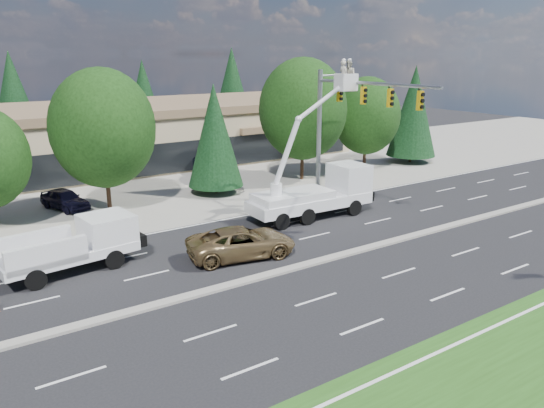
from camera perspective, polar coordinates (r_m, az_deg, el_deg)
ground at (r=25.13m, az=0.18°, el=-7.58°), size 140.00×140.00×0.00m
concrete_apron at (r=42.36m, az=-15.21°, el=1.64°), size 140.00×22.00×0.01m
road_median at (r=25.10m, az=0.18°, el=-7.45°), size 120.00×0.55×0.12m
strip_mall at (r=51.23m, az=-19.15°, el=6.94°), size 50.40×15.40×5.50m
tree_front_d at (r=35.79m, az=-17.73°, el=7.76°), size 6.67×6.67×9.25m
tree_front_e at (r=38.93m, az=-6.19°, el=7.35°), size 4.07×4.07×8.01m
tree_front_f at (r=43.04m, az=3.34°, el=10.15°), size 7.07×7.07×9.81m
tree_front_g at (r=47.69m, az=10.12°, el=9.33°), size 5.88×5.88×8.16m
tree_front_h at (r=52.01m, az=14.97°, el=9.64°), size 4.58×4.58×9.03m
tree_back_b at (r=61.88m, az=-26.03°, el=10.18°), size 5.27×5.27×10.39m
tree_back_c at (r=65.43m, az=-13.62°, el=11.07°), size 4.77×4.77×9.40m
tree_back_d at (r=70.49m, az=-4.31°, el=12.40°), size 5.50×5.50×10.84m
signal_mast at (r=35.01m, az=7.41°, el=9.26°), size 2.76×10.16×9.00m
utility_pickup at (r=27.03m, az=-20.13°, el=-4.61°), size 6.50×3.03×2.41m
bucket_truck at (r=33.63m, az=5.32°, el=2.21°), size 8.33×2.93×9.72m
traffic_cone_b at (r=27.62m, az=-5.16°, el=-4.67°), size 0.40×0.40×0.70m
traffic_cone_c at (r=27.53m, az=-5.27°, el=-4.74°), size 0.40×0.40×0.70m
minivan at (r=27.01m, az=-3.29°, el=-4.14°), size 5.94×3.63×1.54m
parked_car_west at (r=37.83m, az=-21.39°, el=0.49°), size 2.81×4.33×1.37m
parked_car_east at (r=45.35m, az=-6.68°, el=4.04°), size 2.04×4.93×1.59m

